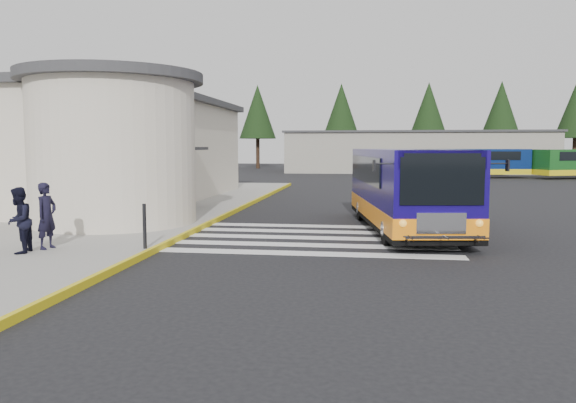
# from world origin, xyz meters

# --- Properties ---
(ground) EXTENTS (140.00, 140.00, 0.00)m
(ground) POSITION_xyz_m (0.00, 0.00, 0.00)
(ground) COLOR black
(ground) RESTS_ON ground
(sidewalk) EXTENTS (10.00, 34.00, 0.15)m
(sidewalk) POSITION_xyz_m (-9.00, 4.00, 0.07)
(sidewalk) COLOR gray
(sidewalk) RESTS_ON ground
(curb_strip) EXTENTS (0.12, 34.00, 0.16)m
(curb_strip) POSITION_xyz_m (-4.05, 4.00, 0.08)
(curb_strip) COLOR gold
(curb_strip) RESTS_ON ground
(station_building) EXTENTS (12.70, 18.70, 4.80)m
(station_building) POSITION_xyz_m (-10.84, 6.91, 2.57)
(station_building) COLOR beige
(station_building) RESTS_ON ground
(crosswalk) EXTENTS (8.00, 5.35, 0.01)m
(crosswalk) POSITION_xyz_m (-0.50, -0.80, 0.01)
(crosswalk) COLOR silver
(crosswalk) RESTS_ON ground
(depot_building) EXTENTS (26.40, 8.40, 4.20)m
(depot_building) POSITION_xyz_m (6.00, 42.00, 2.11)
(depot_building) COLOR gray
(depot_building) RESTS_ON ground
(tree_line) EXTENTS (58.40, 4.40, 10.00)m
(tree_line) POSITION_xyz_m (6.29, 50.00, 6.77)
(tree_line) COLOR black
(tree_line) RESTS_ON ground
(transit_bus) EXTENTS (3.97, 9.22, 2.54)m
(transit_bus) POSITION_xyz_m (2.31, 1.14, 1.21)
(transit_bus) COLOR #140861
(transit_bus) RESTS_ON ground
(pedestrian_a) EXTENTS (0.48, 0.65, 1.61)m
(pedestrian_a) POSITION_xyz_m (-6.53, -4.21, 0.96)
(pedestrian_a) COLOR black
(pedestrian_a) RESTS_ON sidewalk
(pedestrian_b) EXTENTS (0.72, 0.85, 1.54)m
(pedestrian_b) POSITION_xyz_m (-6.85, -4.85, 0.92)
(pedestrian_b) COLOR black
(pedestrian_b) RESTS_ON sidewalk
(bollard) EXTENTS (0.09, 0.09, 1.10)m
(bollard) POSITION_xyz_m (-4.20, -3.86, 0.70)
(bollard) COLOR black
(bollard) RESTS_ON sidewalk
(far_bus_a) EXTENTS (8.26, 2.90, 2.09)m
(far_bus_a) POSITION_xyz_m (10.38, 32.54, 1.36)
(far_bus_a) COLOR #061B4E
(far_bus_a) RESTS_ON ground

